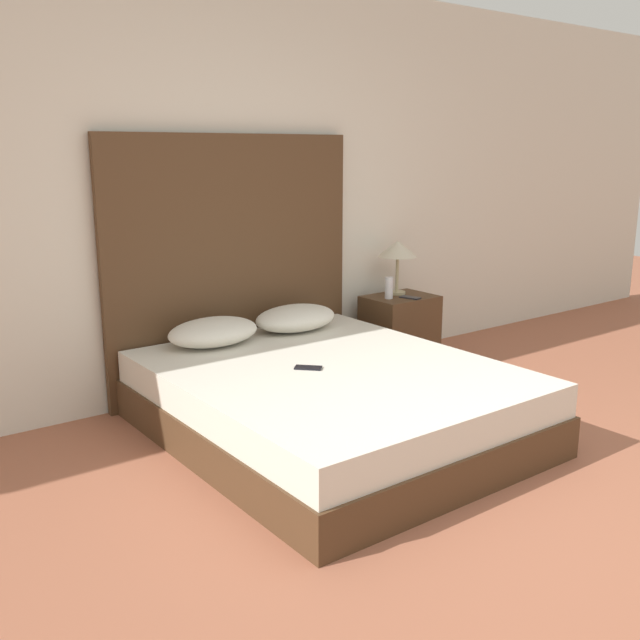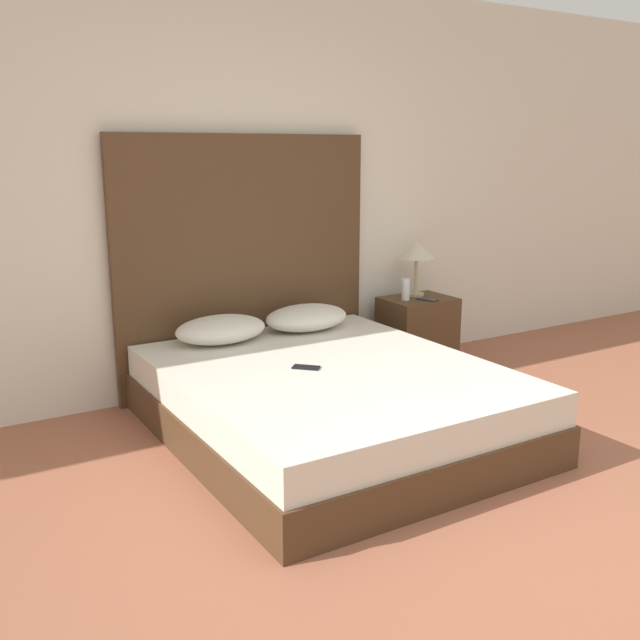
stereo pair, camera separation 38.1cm
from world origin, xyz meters
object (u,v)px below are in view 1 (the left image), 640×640
(table_lamp, at_px, (398,250))
(bed, at_px, (331,401))
(phone_on_nightstand, at_px, (410,297))
(nightstand, at_px, (399,330))
(phone_on_bed, at_px, (308,368))

(table_lamp, bearing_deg, bed, -146.22)
(bed, distance_m, phone_on_nightstand, 1.50)
(bed, xyz_separation_m, nightstand, (1.28, 0.80, 0.06))
(phone_on_bed, xyz_separation_m, nightstand, (1.40, 0.75, -0.15))
(bed, height_order, nightstand, nightstand)
(phone_on_bed, height_order, table_lamp, table_lamp)
(bed, distance_m, nightstand, 1.51)
(bed, height_order, phone_on_nightstand, phone_on_nightstand)
(bed, bearing_deg, phone_on_bed, 159.17)
(bed, distance_m, phone_on_bed, 0.25)
(phone_on_nightstand, bearing_deg, phone_on_bed, -155.12)
(bed, relative_size, phone_on_bed, 13.24)
(bed, distance_m, table_lamp, 1.71)
(nightstand, distance_m, table_lamp, 0.60)
(phone_on_nightstand, bearing_deg, table_lamp, 81.23)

